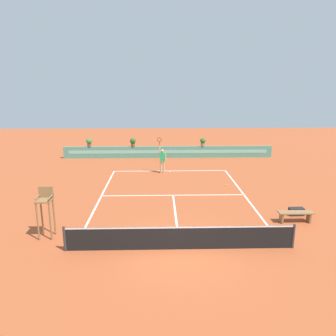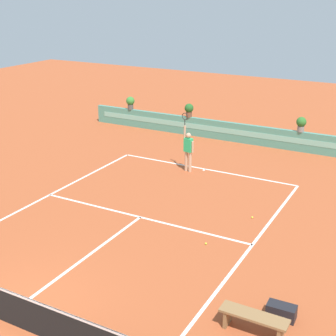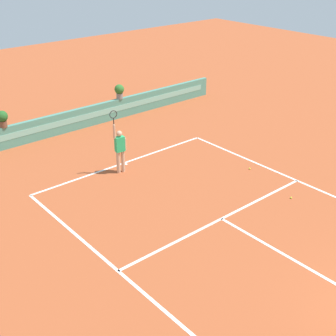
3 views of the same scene
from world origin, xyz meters
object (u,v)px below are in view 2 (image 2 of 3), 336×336
object	(u,v)px
tennis_ball_near_baseline	(206,244)
potted_plant_left	(189,109)
potted_plant_right	(301,123)
gear_bag	(281,311)
tennis_player	(188,148)
bench_courtside	(254,319)
tennis_ball_mid_court	(252,217)
potted_plant_far_left	(130,102)

from	to	relation	value
tennis_ball_near_baseline	potted_plant_left	bearing A→B (deg)	118.79
potted_plant_right	gear_bag	bearing A→B (deg)	-77.39
tennis_player	tennis_ball_near_baseline	bearing A→B (deg)	-58.71
potted_plant_left	bench_courtside	bearing A→B (deg)	-58.51
bench_courtside	gear_bag	distance (m)	0.97
gear_bag	tennis_ball_near_baseline	xyz separation A→B (m)	(-3.09, 2.42, -0.15)
tennis_ball_mid_court	potted_plant_left	bearing A→B (deg)	128.45
gear_bag	potted_plant_right	bearing A→B (deg)	102.61
bench_courtside	gear_bag	bearing A→B (deg)	64.30
bench_courtside	potted_plant_left	world-z (taller)	potted_plant_left
bench_courtside	tennis_ball_near_baseline	world-z (taller)	bench_courtside
tennis_ball_mid_court	gear_bag	bearing A→B (deg)	-63.48
gear_bag	potted_plant_far_left	distance (m)	18.26
potted_plant_left	tennis_ball_near_baseline	bearing A→B (deg)	-61.21
bench_courtside	gear_bag	xyz separation A→B (m)	(0.41, 0.85, -0.20)
tennis_ball_mid_court	potted_plant_left	size ratio (longest dim) A/B	0.09
potted_plant_left	potted_plant_far_left	bearing A→B (deg)	180.00
potted_plant_right	potted_plant_far_left	distance (m)	9.75
tennis_player	potted_plant_left	distance (m)	5.67
tennis_player	tennis_ball_mid_court	world-z (taller)	tennis_player
bench_courtside	potted_plant_far_left	world-z (taller)	potted_plant_far_left
potted_plant_left	potted_plant_right	bearing A→B (deg)	0.00
bench_courtside	potted_plant_left	size ratio (longest dim) A/B	2.21
bench_courtside	tennis_player	bearing A→B (deg)	124.43
tennis_player	potted_plant_left	xyz separation A→B (m)	(-2.47, 5.09, 0.36)
gear_bag	bench_courtside	bearing A→B (deg)	-115.70
potted_plant_far_left	tennis_ball_near_baseline	bearing A→B (deg)	-48.03
tennis_player	potted_plant_right	xyz separation A→B (m)	(3.55, 5.09, 0.36)
potted_plant_right	tennis_ball_mid_court	bearing A→B (deg)	-86.58
gear_bag	tennis_ball_near_baseline	size ratio (longest dim) A/B	10.29
potted_plant_left	potted_plant_right	distance (m)	6.02
tennis_ball_near_baseline	tennis_ball_mid_court	world-z (taller)	same
bench_courtside	tennis_ball_mid_court	xyz separation A→B (m)	(-2.03, 5.74, -0.34)
tennis_player	potted_plant_far_left	bearing A→B (deg)	140.64
tennis_player	tennis_ball_near_baseline	xyz separation A→B (m)	(3.39, -5.58, -1.02)
tennis_ball_mid_court	potted_plant_left	distance (m)	10.56
tennis_ball_near_baseline	tennis_ball_mid_court	bearing A→B (deg)	75.22
potted_plant_right	potted_plant_far_left	bearing A→B (deg)	180.00
tennis_player	tennis_ball_mid_court	size ratio (longest dim) A/B	38.01
gear_bag	tennis_player	bearing A→B (deg)	129.01
gear_bag	potted_plant_left	world-z (taller)	potted_plant_left
gear_bag	tennis_player	distance (m)	10.33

